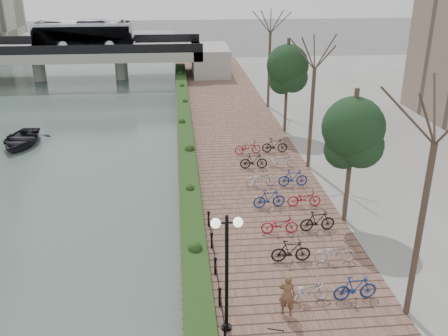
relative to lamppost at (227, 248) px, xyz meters
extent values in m
cube|color=brown|center=(2.48, 15.75, -3.42)|extent=(8.00, 75.00, 0.50)
cube|color=#163513|center=(-0.92, 18.25, -2.87)|extent=(1.10, 56.00, 0.60)
cylinder|color=black|center=(-0.12, -0.75, -2.82)|extent=(0.10, 0.10, 0.70)
cylinder|color=black|center=(-0.12, 1.25, -2.82)|extent=(0.10, 0.10, 0.70)
cylinder|color=black|center=(-0.12, 3.25, -2.82)|extent=(0.10, 0.10, 0.70)
cylinder|color=black|center=(-0.12, 5.25, -2.82)|extent=(0.10, 0.10, 0.70)
cylinder|color=black|center=(-0.12, 7.25, -2.82)|extent=(0.10, 0.10, 0.70)
cylinder|color=black|center=(0.00, 0.00, -1.00)|extent=(0.12, 0.12, 4.33)
cylinder|color=black|center=(0.00, 0.00, 0.92)|extent=(0.70, 0.06, 0.06)
sphere|color=white|center=(-0.35, 0.00, 0.92)|extent=(0.32, 0.32, 0.32)
sphere|color=white|center=(0.35, 0.00, 0.92)|extent=(0.32, 0.32, 0.32)
imported|color=brown|center=(2.19, 0.58, -2.35)|extent=(0.70, 0.58, 1.63)
imported|color=#B1B2B6|center=(3.08, 1.17, -2.71)|extent=(0.60, 1.71, 0.90)
imported|color=black|center=(3.08, 3.77, -2.67)|extent=(0.47, 1.66, 1.00)
imported|color=maroon|center=(3.08, 6.37, -2.71)|extent=(0.60, 1.71, 0.90)
imported|color=navy|center=(3.08, 8.97, -2.67)|extent=(0.47, 1.66, 1.00)
imported|color=#B1B2B6|center=(3.08, 11.57, -2.71)|extent=(0.60, 1.71, 0.90)
imported|color=black|center=(3.08, 14.17, -2.67)|extent=(0.47, 1.66, 1.00)
imported|color=maroon|center=(3.08, 16.77, -2.71)|extent=(0.60, 1.72, 0.90)
imported|color=navy|center=(4.88, 1.17, -2.67)|extent=(0.47, 1.66, 1.00)
imported|color=#B1B2B6|center=(4.88, 3.77, -2.71)|extent=(0.60, 1.71, 0.90)
imported|color=black|center=(4.88, 6.37, -2.67)|extent=(0.47, 1.66, 1.00)
imported|color=maroon|center=(4.88, 8.97, -2.71)|extent=(0.60, 1.71, 0.90)
imported|color=navy|center=(4.88, 11.57, -2.67)|extent=(0.47, 1.66, 1.00)
imported|color=#B1B2B6|center=(4.88, 14.17, -2.71)|extent=(0.60, 1.72, 0.90)
imported|color=black|center=(4.88, 16.77, -2.67)|extent=(0.47, 1.66, 1.00)
cube|color=#969792|center=(-16.52, 43.25, -0.67)|extent=(36.00, 8.00, 1.00)
cube|color=black|center=(-16.52, 39.35, 0.28)|extent=(36.00, 0.15, 0.90)
cube|color=black|center=(-16.52, 47.15, 0.28)|extent=(36.00, 0.15, 0.90)
cylinder|color=#969792|center=(-16.52, 43.25, -2.42)|extent=(1.40, 1.40, 2.50)
cylinder|color=#969792|center=(-7.52, 43.25, -2.42)|extent=(1.40, 1.40, 2.50)
imported|color=white|center=(-11.31, 43.25, 1.33)|extent=(2.52, 10.77, 3.00)
imported|color=black|center=(-12.62, 21.23, -3.17)|extent=(3.67, 4.88, 0.96)
camera|label=1|loc=(-1.39, -13.60, 8.34)|focal=40.00mm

